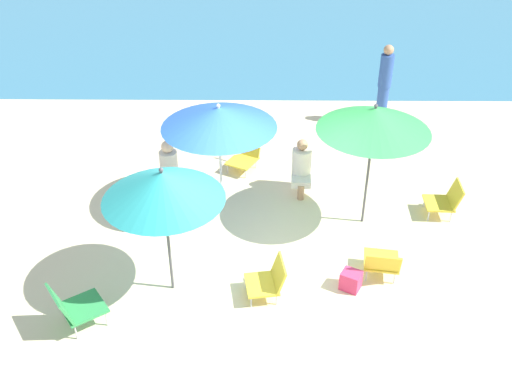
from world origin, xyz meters
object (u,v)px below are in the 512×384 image
at_px(umbrella_teal, 163,186).
at_px(beach_chair_e, 446,200).
at_px(umbrella_blue, 219,117).
at_px(beach_chair_a, 245,155).
at_px(person_b, 302,166).
at_px(umbrella_green, 374,119).
at_px(beach_bag, 351,280).
at_px(person_a, 166,165).
at_px(beach_chair_c, 74,306).
at_px(beach_chair_d, 382,262).
at_px(beach_chair_b, 269,279).
at_px(person_c, 384,84).

distance_m(umbrella_teal, beach_chair_e, 4.86).
height_order(umbrella_blue, beach_chair_a, umbrella_blue).
xyz_separation_m(umbrella_teal, beach_chair_e, (4.27, 1.82, -1.41)).
height_order(umbrella_teal, person_b, umbrella_teal).
height_order(umbrella_green, beach_bag, umbrella_green).
height_order(beach_chair_e, person_a, person_a).
bearing_deg(beach_bag, umbrella_teal, -179.62).
relative_size(beach_chair_c, person_b, 0.82).
height_order(beach_chair_d, beach_chair_e, beach_chair_e).
height_order(beach_chair_b, person_b, person_b).
xyz_separation_m(beach_chair_e, beach_bag, (-1.77, -1.81, -0.16)).
bearing_deg(umbrella_green, beach_bag, -103.80).
xyz_separation_m(umbrella_blue, person_b, (1.35, 0.58, -1.20)).
distance_m(beach_chair_b, beach_chair_e, 3.52).
distance_m(beach_chair_d, beach_chair_e, 2.05).
bearing_deg(beach_chair_e, beach_chair_c, 27.82).
relative_size(umbrella_teal, umbrella_blue, 1.03).
bearing_deg(beach_bag, umbrella_green, 76.20).
bearing_deg(person_b, umbrella_blue, -64.06).
relative_size(person_c, beach_bag, 6.14).
height_order(beach_chair_a, beach_chair_e, beach_chair_e).
xyz_separation_m(umbrella_green, beach_bag, (-0.40, -1.61, -1.71)).
distance_m(beach_chair_e, beach_bag, 2.53).
bearing_deg(person_b, beach_chair_e, 75.25).
relative_size(umbrella_blue, beach_chair_d, 2.91).
relative_size(umbrella_green, person_c, 1.22).
distance_m(umbrella_green, beach_chair_b, 2.82).
relative_size(beach_chair_a, beach_chair_c, 0.94).
bearing_deg(beach_chair_b, person_c, -123.15).
distance_m(beach_chair_c, beach_chair_e, 6.01).
height_order(umbrella_teal, beach_bag, umbrella_teal).
bearing_deg(person_b, person_a, -89.22).
xyz_separation_m(beach_chair_a, beach_chair_d, (2.02, -3.07, 0.01)).
bearing_deg(umbrella_teal, beach_chair_d, 4.70).
bearing_deg(beach_chair_c, umbrella_teal, -2.20).
height_order(umbrella_teal, person_a, umbrella_teal).
relative_size(umbrella_teal, person_b, 2.03).
xyz_separation_m(beach_chair_d, person_a, (-3.38, 2.40, 0.16)).
height_order(beach_chair_d, person_c, person_c).
relative_size(beach_chair_a, person_b, 0.77).
bearing_deg(beach_chair_b, umbrella_blue, -78.73).
bearing_deg(person_b, beach_chair_d, 26.59).
bearing_deg(beach_chair_e, person_a, -7.47).
distance_m(umbrella_green, beach_chair_e, 2.08).
distance_m(beach_chair_d, beach_bag, 0.53).
bearing_deg(umbrella_blue, beach_chair_e, -2.44).
distance_m(umbrella_teal, umbrella_green, 3.33).
bearing_deg(umbrella_green, beach_chair_a, 139.35).
xyz_separation_m(beach_chair_d, person_b, (-1.02, 2.32, 0.21)).
height_order(umbrella_teal, beach_chair_c, umbrella_teal).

